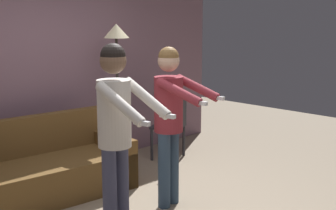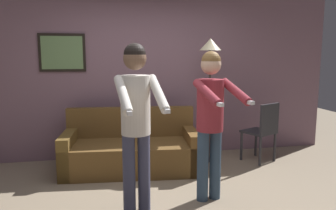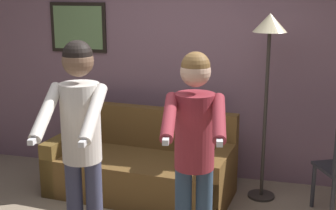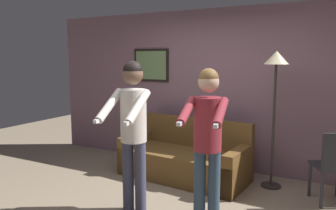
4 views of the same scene
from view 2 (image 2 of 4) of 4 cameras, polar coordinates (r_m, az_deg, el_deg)
The scene contains 7 objects.
ground_plane at distance 3.80m, azimuth -0.68°, elevation -17.07°, with size 12.00×12.00×0.00m, color gray.
back_wall_assembly at distance 5.34m, azimuth -4.61°, elevation 4.94°, with size 6.40×0.09×2.60m.
couch at distance 4.81m, azimuth -6.43°, elevation -7.97°, with size 1.97×1.02×0.87m.
torchiere_lamp at distance 5.07m, azimuth 7.36°, elevation 7.84°, with size 0.33×0.33×1.90m.
person_standing_left at distance 3.32m, azimuth -5.58°, elevation -1.24°, with size 0.49×0.71×1.77m.
person_standing_right at distance 3.66m, azimuth 7.48°, elevation -1.20°, with size 0.51×0.73×1.70m.
dining_chair_distant at distance 5.26m, azimuth 16.26°, elevation -4.01°, with size 0.56×0.56×0.93m.
Camera 2 is at (-0.62, -3.37, 1.65)m, focal length 35.00 mm.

